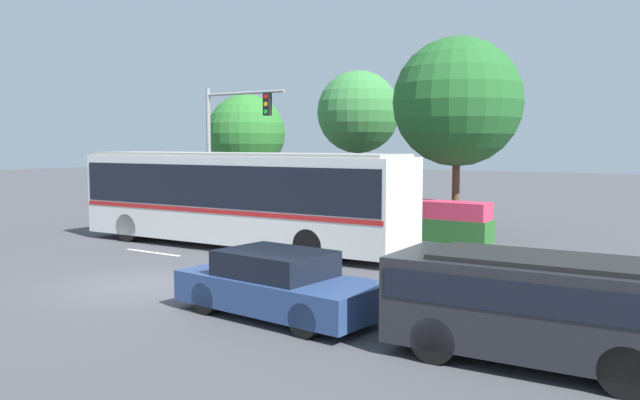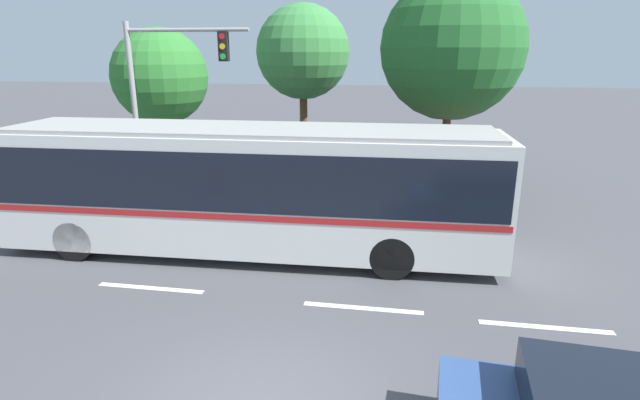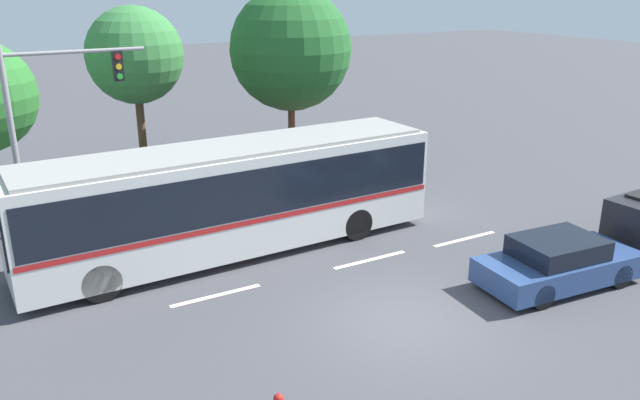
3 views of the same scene
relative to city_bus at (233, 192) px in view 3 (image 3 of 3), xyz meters
The scene contains 10 objects.
ground_plane 6.32m from the city_bus, 72.09° to the right, with size 140.00×140.00×0.00m, color #444449.
city_bus is the anchor object (origin of this frame).
sedan_foreground 9.05m from the city_bus, 44.09° to the right, with size 4.47×2.18×1.33m.
traffic_light_pole 6.22m from the city_bus, 135.59° to the left, with size 4.17×0.24×5.85m.
flowering_hedge 6.30m from the city_bus, 56.81° to the left, with size 7.05×1.09×1.43m.
street_tree_centre 9.11m from the city_bus, 92.38° to the left, with size 3.68×3.68×6.74m.
street_tree_right 8.82m from the city_bus, 51.04° to the left, with size 4.79×4.79×7.43m.
lane_stripe_near 7.26m from the city_bus, 22.42° to the right, with size 2.40×0.16×0.01m, color silver.
lane_stripe_mid 4.37m from the city_bus, 39.42° to the right, with size 2.40×0.16×0.01m, color silver.
lane_stripe_far 3.39m from the city_bus, 122.61° to the right, with size 2.40×0.16×0.01m, color silver.
Camera 3 is at (-8.28, -10.56, 7.56)m, focal length 35.77 mm.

